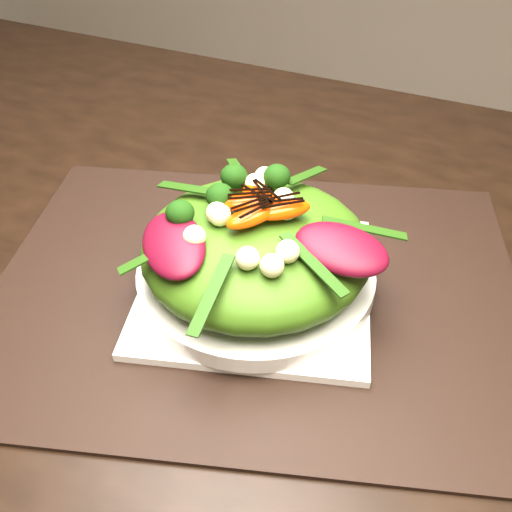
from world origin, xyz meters
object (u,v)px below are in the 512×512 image
at_px(lettuce_mound, 256,247).
at_px(dining_table, 65,202).
at_px(placemat, 256,288).
at_px(orange_segment, 265,192).
at_px(salad_bowl, 256,274).
at_px(plate_base, 256,284).

bearing_deg(lettuce_mound, dining_table, 167.29).
relative_size(dining_table, placemat, 3.01).
bearing_deg(placemat, orange_segment, 97.85).
relative_size(lettuce_mound, orange_segment, 3.97).
xyz_separation_m(dining_table, salad_bowl, (0.30, -0.07, 0.04)).
xyz_separation_m(dining_table, plate_base, (0.30, -0.07, 0.03)).
height_order(placemat, salad_bowl, salad_bowl).
xyz_separation_m(placemat, plate_base, (0.00, 0.00, 0.01)).
height_order(dining_table, placemat, dining_table).
bearing_deg(salad_bowl, lettuce_mound, 0.00).
bearing_deg(lettuce_mound, plate_base, 0.00).
relative_size(dining_table, lettuce_mound, 7.20).
distance_m(dining_table, plate_base, 0.31).
distance_m(placemat, lettuce_mound, 0.05).
height_order(plate_base, orange_segment, orange_segment).
bearing_deg(lettuce_mound, orange_segment, 97.85).
distance_m(dining_table, placemat, 0.31).
bearing_deg(salad_bowl, dining_table, 167.29).
bearing_deg(dining_table, placemat, -12.71).
xyz_separation_m(salad_bowl, orange_segment, (-0.00, 0.03, 0.08)).
bearing_deg(lettuce_mound, salad_bowl, 0.00).
distance_m(dining_table, orange_segment, 0.32).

